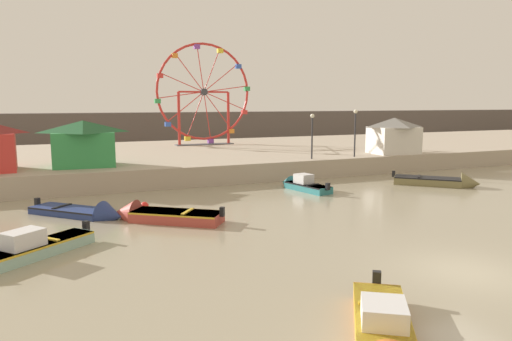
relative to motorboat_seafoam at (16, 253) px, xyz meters
name	(u,v)px	position (x,y,z in m)	size (l,w,h in m)	color
ground_plane	(466,272)	(14.01, -7.05, -0.34)	(240.00, 240.00, 0.00)	gray
quay_promenade	(202,157)	(14.01, 23.66, 0.36)	(110.00, 23.30, 1.39)	tan
distant_town_skyline	(154,129)	(14.01, 46.14, 1.86)	(140.00, 3.00, 4.40)	#564C47
motorboat_seafoam	(16,253)	(0.00, 0.00, 0.00)	(5.11, 4.41, 1.40)	#93BCAD
motorboat_olive_wood	(443,182)	(25.93, 5.94, -0.04)	(5.02, 4.97, 1.49)	olive
motorboat_navy_blue	(88,213)	(2.83, 6.24, -0.14)	(4.74, 4.82, 1.38)	navy
motorboat_teal_painted	(301,185)	(16.29, 8.67, -0.02)	(2.03, 4.61, 1.38)	teal
motorboat_orange_hull	(384,337)	(8.19, -10.09, 0.00)	(3.86, 4.88, 1.37)	orange
motorboat_faded_red	(157,215)	(5.84, 4.05, -0.06)	(5.31, 4.49, 1.44)	#B24238
ferris_wheel_red_frame	(204,94)	(15.77, 28.41, 6.22)	(10.03, 1.20, 10.28)	red
carnival_booth_white_ticket	(394,135)	(28.04, 13.83, 2.63)	(4.32, 3.47, 3.03)	silver
carnival_booth_green_kiosk	(84,143)	(3.32, 15.49, 2.67)	(4.54, 3.58, 3.10)	#33934C
promenade_lamp_near	(355,126)	(23.53, 13.04, 3.52)	(0.32, 0.32, 3.75)	#2D2D33
promenade_lamp_far	(312,129)	(19.64, 13.10, 3.35)	(0.32, 0.32, 3.45)	#2D2D33
mooring_buoy_orange	(144,206)	(5.71, 6.67, -0.12)	(0.44, 0.44, 0.44)	red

